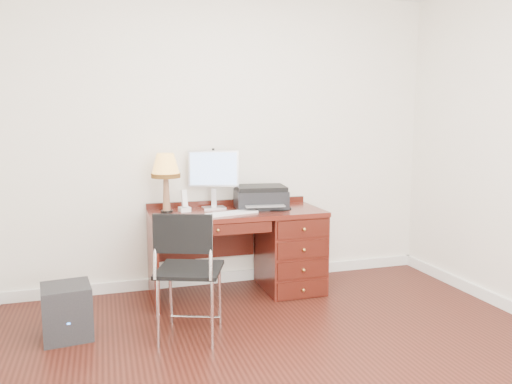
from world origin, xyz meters
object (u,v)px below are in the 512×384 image
object	(u,v)px
leg_lamp	(166,169)
phone	(184,205)
equipment_box	(67,311)
desk	(271,245)
printer	(261,197)
monitor	(213,172)
chair	(191,263)

from	to	relation	value
leg_lamp	phone	bearing A→B (deg)	0.12
phone	equipment_box	size ratio (longest dim) A/B	0.49
desk	printer	size ratio (longest dim) A/B	3.06
phone	monitor	bearing A→B (deg)	10.40
monitor	leg_lamp	bearing A→B (deg)	-150.87
leg_lamp	chair	distance (m)	1.08
phone	chair	world-z (taller)	phone
phone	chair	distance (m)	0.96
printer	phone	size ratio (longest dim) A/B	2.62
printer	chair	distance (m)	1.24
desk	chair	distance (m)	1.21
monitor	printer	world-z (taller)	monitor
chair	printer	bearing A→B (deg)	69.60
desk	phone	xyz separation A→B (m)	(-0.76, 0.09, 0.39)
printer	phone	world-z (taller)	printer
printer	leg_lamp	distance (m)	0.88
desk	phone	world-z (taller)	phone
monitor	leg_lamp	world-z (taller)	monitor
desk	chair	world-z (taller)	chair
desk	monitor	xyz separation A→B (m)	(-0.49, 0.19, 0.66)
desk	monitor	world-z (taller)	monitor
leg_lamp	phone	world-z (taller)	leg_lamp
desk	printer	xyz separation A→B (m)	(-0.08, 0.07, 0.44)
printer	leg_lamp	bearing A→B (deg)	-173.83
desk	equipment_box	size ratio (longest dim) A/B	3.93
desk	printer	distance (m)	0.45
desk	leg_lamp	xyz separation A→B (m)	(-0.92, 0.09, 0.71)
leg_lamp	phone	distance (m)	0.35
equipment_box	chair	bearing A→B (deg)	-26.87
monitor	chair	distance (m)	1.21
printer	leg_lamp	size ratio (longest dim) A/B	0.97
printer	chair	size ratio (longest dim) A/B	0.53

